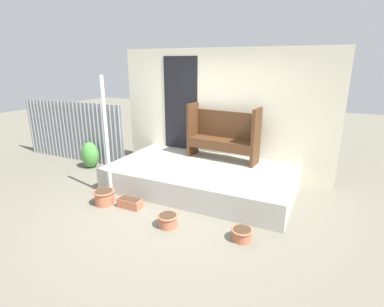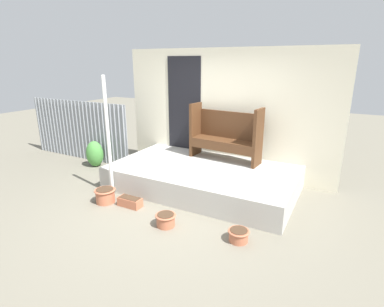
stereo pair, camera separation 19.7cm
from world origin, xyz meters
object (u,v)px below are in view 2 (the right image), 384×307
Objects in this scene: flower_pot_left at (105,195)px; flower_pot_right at (239,235)px; support_post at (108,138)px; bench at (226,133)px; flower_pot_middle at (166,219)px; planter_box_rect at (130,202)px; shrub_by_fence at (95,154)px.

flower_pot_left is 2.43m from flower_pot_right.
support_post reaches higher than flower_pot_left.
bench is 2.40m from flower_pot_right.
flower_pot_left reaches higher than flower_pot_middle.
flower_pot_left reaches higher than flower_pot_right.
support_post is at bearing 159.17° from planter_box_rect.
flower_pot_middle reaches higher than planter_box_rect.
flower_pot_left is 0.61× the size of shrub_by_fence.
flower_pot_middle is 0.91m from planter_box_rect.
flower_pot_left is (-1.41, -1.96, -0.84)m from bench.
bench is at bearing 117.15° from flower_pot_right.
flower_pot_right is at bearing -0.69° from flower_pot_left.
bench reaches higher than flower_pot_left.
flower_pot_middle is (1.46, -0.47, -0.96)m from support_post.
planter_box_rect is at bearing 10.12° from flower_pot_left.
planter_box_rect is (-0.87, 0.25, -0.03)m from flower_pot_middle.
bench is 2.44× the size of shrub_by_fence.
flower_pot_middle is at bearing -17.82° from support_post.
flower_pot_left is at bearing 179.31° from flower_pot_right.
shrub_by_fence is at bearing 139.84° from flower_pot_left.
bench is 3.56× the size of planter_box_rect.
support_post is 5.88× the size of flower_pot_left.
bench is at bearing 88.23° from flower_pot_middle.
flower_pot_right is 1.96m from planter_box_rect.
shrub_by_fence is (-1.42, 0.99, -0.76)m from support_post.
support_post is 1.46× the size of bench.
support_post is at bearing 110.86° from flower_pot_left.
flower_pot_right is (1.08, 0.13, -0.01)m from flower_pot_middle.
flower_pot_left is at bearing -69.14° from support_post.
support_post is 0.98m from flower_pot_left.
flower_pot_middle is 1.04× the size of flower_pot_right.
flower_pot_left is at bearing -120.69° from bench.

